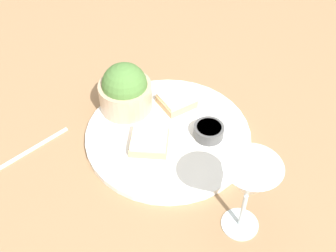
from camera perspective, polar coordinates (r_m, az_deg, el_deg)
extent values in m
plane|color=#93704C|center=(0.91, 0.00, -1.49)|extent=(4.00, 4.00, 0.00)
cylinder|color=white|center=(0.91, 0.00, -1.19)|extent=(0.35, 0.35, 0.01)
cylinder|color=tan|center=(0.94, -5.76, 4.07)|extent=(0.12, 0.12, 0.06)
sphere|color=#4C7A38|center=(0.92, -5.90, 5.55)|extent=(0.10, 0.10, 0.10)
cylinder|color=#4C4C4C|center=(0.89, 5.54, -0.70)|extent=(0.06, 0.06, 0.03)
cylinder|color=#D14C38|center=(0.88, 5.58, -0.28)|extent=(0.05, 0.05, 0.01)
cube|color=tan|center=(0.87, -2.55, -2.26)|extent=(0.11, 0.10, 0.02)
cube|color=#F4E5C1|center=(0.86, -2.58, -1.68)|extent=(0.10, 0.10, 0.01)
cube|color=tan|center=(0.96, 1.15, 3.34)|extent=(0.07, 0.07, 0.02)
cube|color=#F4E5C1|center=(0.95, 1.16, 3.91)|extent=(0.07, 0.07, 0.01)
cylinder|color=silver|center=(0.79, 9.70, -12.92)|extent=(0.07, 0.07, 0.01)
cylinder|color=silver|center=(0.75, 10.12, -11.15)|extent=(0.01, 0.01, 0.08)
cone|color=silver|center=(0.69, 10.99, -7.41)|extent=(0.10, 0.10, 0.08)
cube|color=silver|center=(0.93, -17.66, -2.77)|extent=(0.16, 0.03, 0.01)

